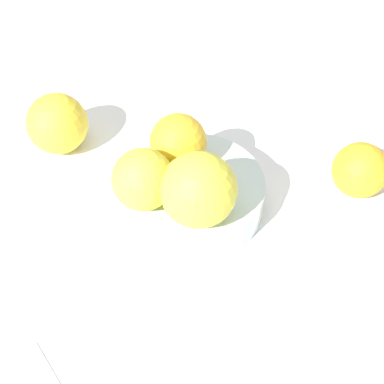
{
  "coord_description": "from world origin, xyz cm",
  "views": [
    {
      "loc": [
        41.66,
        -5.76,
        48.89
      ],
      "look_at": [
        0.0,
        0.0,
        2.48
      ],
      "focal_mm": 51.34,
      "sensor_mm": 36.0,
      "label": 1
    }
  ],
  "objects_px": {
    "fruit_bowl": "(192,195)",
    "orange_in_bowl_0": "(202,190)",
    "orange_loose_1": "(360,169)",
    "orange_loose_0": "(57,124)",
    "orange_in_bowl_1": "(178,142)",
    "orange_in_bowl_2": "(143,180)"
  },
  "relations": [
    {
      "from": "fruit_bowl",
      "to": "orange_in_bowl_0",
      "type": "distance_m",
      "value": 0.08
    },
    {
      "from": "orange_loose_1",
      "to": "orange_loose_0",
      "type": "bearing_deg",
      "value": -109.46
    },
    {
      "from": "fruit_bowl",
      "to": "orange_loose_0",
      "type": "bearing_deg",
      "value": -129.34
    },
    {
      "from": "orange_in_bowl_1",
      "to": "orange_loose_0",
      "type": "relative_size",
      "value": 0.84
    },
    {
      "from": "orange_in_bowl_2",
      "to": "orange_loose_1",
      "type": "relative_size",
      "value": 1.01
    },
    {
      "from": "orange_in_bowl_0",
      "to": "orange_in_bowl_1",
      "type": "relative_size",
      "value": 1.23
    },
    {
      "from": "orange_in_bowl_0",
      "to": "orange_in_bowl_1",
      "type": "xyz_separation_m",
      "value": [
        -0.08,
        -0.01,
        -0.01
      ]
    },
    {
      "from": "orange_in_bowl_1",
      "to": "orange_loose_1",
      "type": "height_order",
      "value": "orange_in_bowl_1"
    },
    {
      "from": "fruit_bowl",
      "to": "orange_in_bowl_1",
      "type": "xyz_separation_m",
      "value": [
        -0.03,
        -0.01,
        0.05
      ]
    },
    {
      "from": "fruit_bowl",
      "to": "orange_loose_0",
      "type": "distance_m",
      "value": 0.2
    },
    {
      "from": "fruit_bowl",
      "to": "orange_loose_0",
      "type": "relative_size",
      "value": 2.14
    },
    {
      "from": "orange_loose_1",
      "to": "orange_in_bowl_0",
      "type": "bearing_deg",
      "value": -75.62
    },
    {
      "from": "orange_in_bowl_2",
      "to": "orange_loose_0",
      "type": "bearing_deg",
      "value": -145.93
    },
    {
      "from": "orange_in_bowl_0",
      "to": "orange_in_bowl_2",
      "type": "distance_m",
      "value": 0.06
    },
    {
      "from": "fruit_bowl",
      "to": "orange_in_bowl_1",
      "type": "distance_m",
      "value": 0.06
    },
    {
      "from": "orange_in_bowl_1",
      "to": "orange_loose_1",
      "type": "distance_m",
      "value": 0.22
    },
    {
      "from": "orange_in_bowl_0",
      "to": "orange_in_bowl_1",
      "type": "distance_m",
      "value": 0.08
    },
    {
      "from": "orange_in_bowl_0",
      "to": "orange_loose_0",
      "type": "xyz_separation_m",
      "value": [
        -0.17,
        -0.16,
        -0.04
      ]
    },
    {
      "from": "orange_loose_1",
      "to": "fruit_bowl",
      "type": "bearing_deg",
      "value": -89.57
    },
    {
      "from": "orange_in_bowl_1",
      "to": "orange_loose_0",
      "type": "bearing_deg",
      "value": -123.04
    },
    {
      "from": "orange_in_bowl_2",
      "to": "orange_loose_0",
      "type": "xyz_separation_m",
      "value": [
        -0.15,
        -0.1,
        -0.04
      ]
    },
    {
      "from": "fruit_bowl",
      "to": "orange_in_bowl_1",
      "type": "relative_size",
      "value": 2.56
    }
  ]
}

